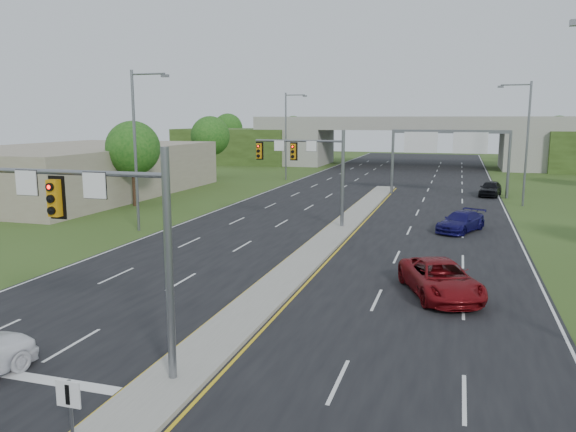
# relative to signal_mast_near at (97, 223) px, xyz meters

# --- Properties ---
(ground) EXTENTS (240.00, 240.00, 0.00)m
(ground) POSITION_rel_signal_mast_near_xyz_m (2.26, 0.07, -4.73)
(ground) COLOR #304418
(ground) RESTS_ON ground
(road) EXTENTS (24.00, 160.00, 0.02)m
(road) POSITION_rel_signal_mast_near_xyz_m (2.26, 35.07, -4.72)
(road) COLOR black
(road) RESTS_ON ground
(median) EXTENTS (2.00, 54.00, 0.16)m
(median) POSITION_rel_signal_mast_near_xyz_m (2.26, 23.07, -4.63)
(median) COLOR gray
(median) RESTS_ON road
(lane_markings) EXTENTS (23.72, 160.00, 0.01)m
(lane_markings) POSITION_rel_signal_mast_near_xyz_m (1.66, 28.99, -4.70)
(lane_markings) COLOR gold
(lane_markings) RESTS_ON road
(signal_mast_near) EXTENTS (6.62, 0.60, 7.00)m
(signal_mast_near) POSITION_rel_signal_mast_near_xyz_m (0.00, 0.00, 0.00)
(signal_mast_near) COLOR slate
(signal_mast_near) RESTS_ON ground
(signal_mast_far) EXTENTS (6.62, 0.60, 7.00)m
(signal_mast_far) POSITION_rel_signal_mast_near_xyz_m (0.00, 25.00, 0.00)
(signal_mast_far) COLOR slate
(signal_mast_far) RESTS_ON ground
(keep_right_sign) EXTENTS (0.60, 0.13, 2.20)m
(keep_right_sign) POSITION_rel_signal_mast_near_xyz_m (2.26, -4.45, -3.21)
(keep_right_sign) COLOR slate
(keep_right_sign) RESTS_ON ground
(sign_gantry) EXTENTS (11.58, 0.44, 6.67)m
(sign_gantry) POSITION_rel_signal_mast_near_xyz_m (8.95, 44.99, 0.51)
(sign_gantry) COLOR slate
(sign_gantry) RESTS_ON ground
(overpass) EXTENTS (80.00, 14.00, 8.10)m
(overpass) POSITION_rel_signal_mast_near_xyz_m (2.26, 80.07, -1.17)
(overpass) COLOR gray
(overpass) RESTS_ON ground
(lightpole_l_mid) EXTENTS (2.85, 0.25, 11.00)m
(lightpole_l_mid) POSITION_rel_signal_mast_near_xyz_m (-11.03, 20.07, 1.38)
(lightpole_l_mid) COLOR slate
(lightpole_l_mid) RESTS_ON ground
(lightpole_l_far) EXTENTS (2.85, 0.25, 11.00)m
(lightpole_l_far) POSITION_rel_signal_mast_near_xyz_m (-11.03, 55.07, 1.38)
(lightpole_l_far) COLOR slate
(lightpole_l_far) RESTS_ON ground
(lightpole_r_far) EXTENTS (2.85, 0.25, 11.00)m
(lightpole_r_far) POSITION_rel_signal_mast_near_xyz_m (15.56, 40.07, 1.38)
(lightpole_r_far) COLOR slate
(lightpole_r_far) RESTS_ON ground
(tree_l_near) EXTENTS (4.80, 4.80, 7.60)m
(tree_l_near) POSITION_rel_signal_mast_near_xyz_m (-17.74, 30.07, 0.45)
(tree_l_near) COLOR #382316
(tree_l_near) RESTS_ON ground
(tree_l_mid) EXTENTS (5.20, 5.20, 8.12)m
(tree_l_mid) POSITION_rel_signal_mast_near_xyz_m (-21.74, 55.07, 0.78)
(tree_l_mid) COLOR #382316
(tree_l_mid) RESTS_ON ground
(tree_back_a) EXTENTS (6.00, 6.00, 8.85)m
(tree_back_a) POSITION_rel_signal_mast_near_xyz_m (-35.74, 94.07, 1.11)
(tree_back_a) COLOR #382316
(tree_back_a) RESTS_ON ground
(tree_back_b) EXTENTS (5.60, 5.60, 8.32)m
(tree_back_b) POSITION_rel_signal_mast_near_xyz_m (-21.74, 94.07, 0.78)
(tree_back_b) COLOR #382316
(tree_back_b) RESTS_ON ground
(tree_back_c) EXTENTS (5.60, 5.60, 8.32)m
(tree_back_c) POSITION_rel_signal_mast_near_xyz_m (26.26, 94.07, 0.78)
(tree_back_c) COLOR #382316
(tree_back_c) RESTS_ON ground
(commercial_building) EXTENTS (18.00, 30.00, 5.00)m
(commercial_building) POSITION_rel_signal_mast_near_xyz_m (-27.74, 35.07, -2.23)
(commercial_building) COLOR gray
(commercial_building) RESTS_ON ground
(car_far_a) EXTENTS (4.38, 6.15, 1.56)m
(car_far_a) POSITION_rel_signal_mast_near_xyz_m (9.57, 10.98, -3.93)
(car_far_a) COLOR maroon
(car_far_a) RESTS_ON road
(car_far_b) EXTENTS (3.75, 5.18, 1.39)m
(car_far_b) POSITION_rel_signal_mast_near_xyz_m (10.42, 26.28, -4.01)
(car_far_b) COLOR #0F0C4C
(car_far_b) RESTS_ON road
(car_far_c) EXTENTS (2.63, 4.83, 1.56)m
(car_far_c) POSITION_rel_signal_mast_near_xyz_m (13.26, 46.13, -3.93)
(car_far_c) COLOR black
(car_far_c) RESTS_ON road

